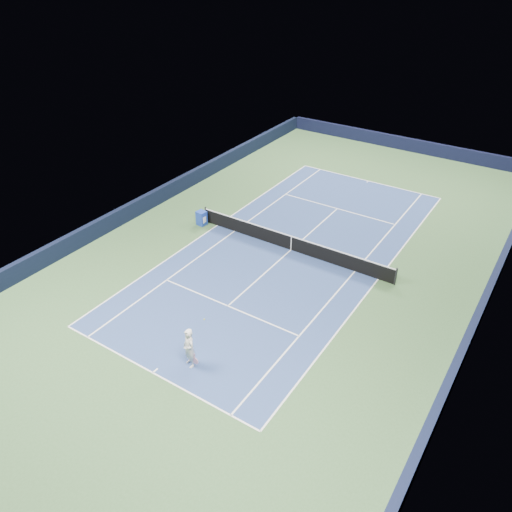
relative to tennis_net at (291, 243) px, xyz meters
The scene contains 19 objects.
ground 0.50m from the tennis_net, ahead, with size 40.00×40.00×0.00m, color #34562E.
wall_far 19.83m from the tennis_net, 90.00° to the left, with size 22.00×0.35×1.10m, color black.
wall_right 10.83m from the tennis_net, ahead, with size 0.35×40.00×1.10m, color black.
wall_left 10.83m from the tennis_net, behind, with size 0.35×40.00×1.10m, color black.
court_surface 0.50m from the tennis_net, ahead, with size 10.97×23.77×0.01m, color navy.
baseline_far 11.90m from the tennis_net, 90.00° to the left, with size 10.97×0.08×0.00m, color white.
baseline_near 11.90m from the tennis_net, 90.00° to the right, with size 10.97×0.08×0.00m, color white.
sideline_doubles_right 5.51m from the tennis_net, ahead, with size 0.08×23.77×0.00m, color white.
sideline_doubles_left 5.51m from the tennis_net, behind, with size 0.08×23.77×0.00m, color white.
sideline_singles_right 4.14m from the tennis_net, ahead, with size 0.08×23.77×0.00m, color white.
sideline_singles_left 4.14m from the tennis_net, behind, with size 0.08×23.77×0.00m, color white.
service_line_far 6.42m from the tennis_net, 90.00° to the left, with size 8.23×0.08×0.00m, color white.
service_line_near 6.42m from the tennis_net, 90.00° to the right, with size 8.23×0.08×0.00m, color white.
center_service_line 0.50m from the tennis_net, ahead, with size 0.08×12.80×0.00m, color white.
center_mark_far 11.75m from the tennis_net, 90.00° to the left, with size 0.08×0.30×0.00m, color white.
center_mark_near 11.75m from the tennis_net, 90.00° to the right, with size 0.08×0.30×0.00m, color white.
tennis_net is the anchor object (origin of this frame).
sponsor_cube 6.41m from the tennis_net, behind, with size 0.63×0.59×0.94m.
tennis_player 10.68m from the tennis_net, 84.33° to the right, with size 0.91×1.39×1.95m.
Camera 1 is at (12.06, -22.22, 15.77)m, focal length 35.00 mm.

